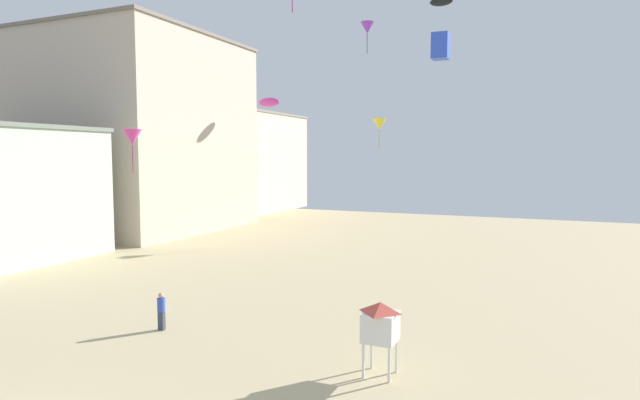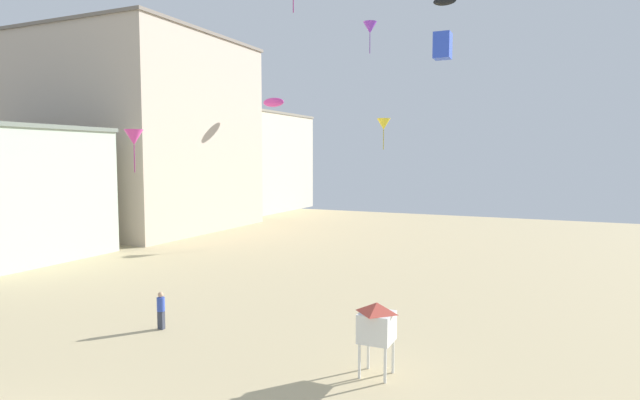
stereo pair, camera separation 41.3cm
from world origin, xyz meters
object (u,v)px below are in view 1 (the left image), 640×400
lifeguard_stand (380,323)px  kite_purple_delta (367,28)px  kite_blue_box (441,46)px  kite_magenta_parafoil (269,102)px  kite_flyer (161,309)px  kite_black_parafoil (441,2)px  kite_magenta_delta_2 (132,137)px  kite_yellow_delta (379,124)px

lifeguard_stand → kite_purple_delta: size_ratio=1.22×
kite_blue_box → kite_magenta_parafoil: kite_blue_box is taller
kite_flyer → kite_black_parafoil: (7.70, 21.10, 17.54)m
lifeguard_stand → kite_magenta_delta_2: size_ratio=1.16×
kite_blue_box → kite_magenta_delta_2: 17.77m
kite_flyer → kite_blue_box: size_ratio=1.11×
lifeguard_stand → kite_purple_delta: kite_purple_delta is taller
kite_flyer → kite_purple_delta: 23.09m
kite_blue_box → kite_purple_delta: 7.06m
kite_yellow_delta → kite_magenta_delta_2: (-4.90, -26.51, -2.01)m
kite_magenta_delta_2 → kite_magenta_parafoil: bearing=104.5°
kite_yellow_delta → kite_magenta_delta_2: kite_yellow_delta is taller
kite_flyer → lifeguard_stand: size_ratio=0.64×
kite_flyer → kite_purple_delta: (3.54, 17.00, 15.22)m
kite_blue_box → kite_magenta_delta_2: (-13.56, -10.17, -5.34)m
kite_black_parafoil → kite_magenta_delta_2: 23.75m
lifeguard_stand → kite_magenta_delta_2: (-14.43, 4.06, 6.61)m
kite_flyer → kite_purple_delta: kite_purple_delta is taller
kite_yellow_delta → kite_magenta_parafoil: kite_magenta_parafoil is taller
kite_blue_box → kite_flyer: bearing=-124.3°
kite_blue_box → kite_purple_delta: bearing=147.6°
lifeguard_stand → kite_blue_box: size_ratio=1.73×
kite_magenta_parafoil → kite_black_parafoil: bearing=-25.4°
kite_magenta_delta_2 → kite_purple_delta: 17.62m
kite_flyer → kite_magenta_parafoil: 34.36m
lifeguard_stand → kite_black_parafoil: 27.58m
kite_yellow_delta → kite_black_parafoil: bearing=-50.4°
lifeguard_stand → kite_black_parafoil: kite_black_parafoil is taller
lifeguard_stand → kite_magenta_delta_2: 16.39m
kite_black_parafoil → kite_purple_delta: 6.28m
kite_magenta_parafoil → kite_magenta_delta_2: (6.94, -26.84, -4.54)m
lifeguard_stand → kite_purple_delta: (-6.50, 17.79, 14.30)m
kite_blue_box → kite_magenta_delta_2: bearing=-143.1°
kite_black_parafoil → kite_flyer: bearing=-110.0°
kite_yellow_delta → kite_magenta_parafoil: bearing=178.4°
lifeguard_stand → kite_blue_box: bearing=101.4°
kite_blue_box → kite_magenta_delta_2: size_ratio=0.67×
kite_flyer → kite_magenta_delta_2: (-4.39, 3.27, 7.53)m
kite_flyer → kite_magenta_delta_2: 9.31m
lifeguard_stand → kite_yellow_delta: bearing=115.2°
kite_flyer → kite_yellow_delta: bearing=144.7°
kite_black_parafoil → kite_blue_box: kite_black_parafoil is taller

